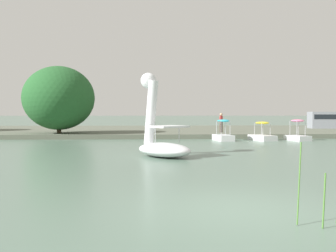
% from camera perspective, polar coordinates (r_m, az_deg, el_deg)
% --- Properties ---
extents(ground_plane, '(633.79, 633.79, 0.00)m').
position_cam_1_polar(ground_plane, '(8.27, 10.86, -12.38)').
color(ground_plane, '#567060').
extents(shore_bank_far, '(110.88, 21.74, 0.37)m').
position_cam_1_polar(shore_bank_far, '(40.56, -0.07, -0.69)').
color(shore_bank_far, '#5B6051').
rests_on(shore_bank_far, ground_plane).
extents(swan_boat, '(3.33, 3.59, 4.02)m').
position_cam_1_polar(swan_boat, '(17.81, -1.12, -1.58)').
color(swan_boat, white).
rests_on(swan_boat, ground_plane).
extents(pedal_boat_cyan, '(1.39, 2.20, 1.58)m').
position_cam_1_polar(pedal_boat_cyan, '(28.37, 8.34, -1.30)').
color(pedal_boat_cyan, white).
rests_on(pedal_boat_cyan, ground_plane).
extents(pedal_boat_yellow, '(1.73, 2.53, 1.42)m').
position_cam_1_polar(pedal_boat_yellow, '(29.20, 14.04, -1.35)').
color(pedal_boat_yellow, white).
rests_on(pedal_boat_yellow, ground_plane).
extents(pedal_boat_pink, '(1.57, 2.14, 1.59)m').
position_cam_1_polar(pedal_boat_pink, '(29.81, 18.97, -1.25)').
color(pedal_boat_pink, white).
rests_on(pedal_boat_pink, ground_plane).
extents(tree_willow_near_path, '(8.05, 8.35, 5.58)m').
position_cam_1_polar(tree_willow_near_path, '(32.74, -16.18, 4.07)').
color(tree_willow_near_path, '#423323').
rests_on(tree_willow_near_path, shore_bank_far).
extents(person_on_path, '(0.27, 0.28, 1.69)m').
position_cam_1_polar(person_on_path, '(33.63, 8.02, 0.63)').
color(person_on_path, '#47382D').
rests_on(person_on_path, shore_bank_far).
extents(parked_van, '(4.62, 2.19, 1.84)m').
position_cam_1_polar(parked_van, '(45.71, 23.26, 0.93)').
color(parked_van, gray).
rests_on(parked_van, shore_bank_far).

